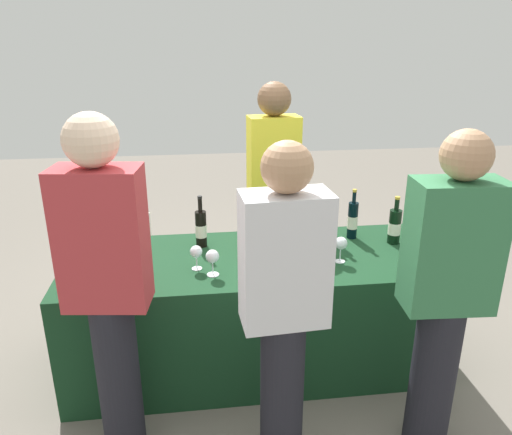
{
  "coord_description": "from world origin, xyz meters",
  "views": [
    {
      "loc": [
        -0.33,
        -2.62,
        1.96
      ],
      "look_at": [
        0.0,
        0.0,
        0.98
      ],
      "focal_mm": 34.21,
      "sensor_mm": 36.0,
      "label": 1
    }
  ],
  "objects_px": {
    "wine_bottle_2": "(257,232)",
    "wine_bottle_5": "(395,226)",
    "wine_bottle_3": "(332,225)",
    "wine_glass_3": "(341,244)",
    "menu_board": "(124,257)",
    "wine_bottle_0": "(115,237)",
    "wine_glass_1": "(196,253)",
    "wine_bottle_1": "(201,228)",
    "wine_bottle_4": "(353,220)",
    "guest_0": "(108,284)",
    "guest_1": "(284,305)",
    "wine_glass_0": "(133,265)",
    "guest_2": "(446,291)",
    "server_pouring": "(273,191)",
    "wine_glass_2": "(212,257)"
  },
  "relations": [
    {
      "from": "wine_bottle_2",
      "to": "wine_bottle_5",
      "type": "distance_m",
      "value": 0.88
    },
    {
      "from": "wine_bottle_3",
      "to": "wine_glass_3",
      "type": "relative_size",
      "value": 2.05
    },
    {
      "from": "wine_glass_3",
      "to": "menu_board",
      "type": "distance_m",
      "value": 1.8
    },
    {
      "from": "wine_bottle_0",
      "to": "wine_bottle_5",
      "type": "bearing_deg",
      "value": -1.75
    },
    {
      "from": "wine_bottle_3",
      "to": "wine_glass_3",
      "type": "xyz_separation_m",
      "value": [
        -0.03,
        -0.29,
        -0.0
      ]
    },
    {
      "from": "wine_bottle_5",
      "to": "wine_glass_1",
      "type": "distance_m",
      "value": 1.26
    },
    {
      "from": "wine_bottle_1",
      "to": "wine_bottle_4",
      "type": "distance_m",
      "value": 0.97
    },
    {
      "from": "wine_bottle_3",
      "to": "wine_bottle_4",
      "type": "height_order",
      "value": "wine_bottle_4"
    },
    {
      "from": "guest_0",
      "to": "guest_1",
      "type": "distance_m",
      "value": 0.79
    },
    {
      "from": "wine_bottle_5",
      "to": "wine_glass_0",
      "type": "xyz_separation_m",
      "value": [
        -1.58,
        -0.32,
        -0.02
      ]
    },
    {
      "from": "wine_bottle_3",
      "to": "wine_bottle_5",
      "type": "xyz_separation_m",
      "value": [
        0.39,
        -0.06,
        -0.0
      ]
    },
    {
      "from": "wine_bottle_1",
      "to": "wine_glass_0",
      "type": "relative_size",
      "value": 2.38
    },
    {
      "from": "guest_2",
      "to": "wine_bottle_3",
      "type": "bearing_deg",
      "value": 109.71
    },
    {
      "from": "wine_bottle_1",
      "to": "wine_bottle_2",
      "type": "distance_m",
      "value": 0.35
    },
    {
      "from": "wine_glass_0",
      "to": "server_pouring",
      "type": "xyz_separation_m",
      "value": [
        0.89,
        0.85,
        0.12
      ]
    },
    {
      "from": "wine_bottle_1",
      "to": "wine_glass_0",
      "type": "distance_m",
      "value": 0.56
    },
    {
      "from": "wine_bottle_5",
      "to": "server_pouring",
      "type": "bearing_deg",
      "value": 142.52
    },
    {
      "from": "wine_glass_3",
      "to": "wine_bottle_5",
      "type": "bearing_deg",
      "value": 28.89
    },
    {
      "from": "wine_glass_0",
      "to": "wine_glass_1",
      "type": "distance_m",
      "value": 0.35
    },
    {
      "from": "wine_glass_0",
      "to": "menu_board",
      "type": "xyz_separation_m",
      "value": [
        -0.23,
        1.13,
        -0.46
      ]
    },
    {
      "from": "wine_glass_0",
      "to": "wine_glass_3",
      "type": "relative_size",
      "value": 0.9
    },
    {
      "from": "wine_glass_1",
      "to": "menu_board",
      "type": "bearing_deg",
      "value": 118.75
    },
    {
      "from": "wine_bottle_5",
      "to": "wine_glass_1",
      "type": "xyz_separation_m",
      "value": [
        -1.24,
        -0.22,
        -0.01
      ]
    },
    {
      "from": "wine_bottle_3",
      "to": "menu_board",
      "type": "bearing_deg",
      "value": 152.14
    },
    {
      "from": "wine_glass_3",
      "to": "guest_2",
      "type": "relative_size",
      "value": 0.1
    },
    {
      "from": "wine_bottle_5",
      "to": "wine_glass_3",
      "type": "xyz_separation_m",
      "value": [
        -0.42,
        -0.23,
        -0.0
      ]
    },
    {
      "from": "wine_bottle_2",
      "to": "server_pouring",
      "type": "height_order",
      "value": "server_pouring"
    },
    {
      "from": "wine_bottle_2",
      "to": "guest_1",
      "type": "relative_size",
      "value": 0.21
    },
    {
      "from": "wine_glass_2",
      "to": "wine_glass_1",
      "type": "bearing_deg",
      "value": 135.4
    },
    {
      "from": "wine_bottle_0",
      "to": "menu_board",
      "type": "xyz_separation_m",
      "value": [
        -0.08,
        0.75,
        -0.48
      ]
    },
    {
      "from": "wine_bottle_1",
      "to": "wine_bottle_4",
      "type": "xyz_separation_m",
      "value": [
        0.97,
        0.02,
        0.0
      ]
    },
    {
      "from": "wine_bottle_0",
      "to": "wine_glass_2",
      "type": "distance_m",
      "value": 0.67
    },
    {
      "from": "wine_glass_0",
      "to": "guest_2",
      "type": "xyz_separation_m",
      "value": [
        1.46,
        -0.56,
        0.05
      ]
    },
    {
      "from": "wine_glass_1",
      "to": "guest_1",
      "type": "xyz_separation_m",
      "value": [
        0.38,
        -0.67,
        0.03
      ]
    },
    {
      "from": "wine_bottle_0",
      "to": "wine_bottle_4",
      "type": "bearing_deg",
      "value": 2.45
    },
    {
      "from": "wine_bottle_1",
      "to": "wine_bottle_0",
      "type": "bearing_deg",
      "value": -174.7
    },
    {
      "from": "wine_bottle_0",
      "to": "wine_bottle_4",
      "type": "height_order",
      "value": "wine_bottle_4"
    },
    {
      "from": "wine_bottle_0",
      "to": "wine_bottle_1",
      "type": "height_order",
      "value": "wine_bottle_1"
    },
    {
      "from": "wine_bottle_3",
      "to": "guest_1",
      "type": "bearing_deg",
      "value": -116.76
    },
    {
      "from": "wine_bottle_5",
      "to": "guest_2",
      "type": "bearing_deg",
      "value": -97.68
    },
    {
      "from": "wine_bottle_4",
      "to": "wine_glass_1",
      "type": "height_order",
      "value": "wine_bottle_4"
    },
    {
      "from": "wine_glass_0",
      "to": "wine_bottle_5",
      "type": "bearing_deg",
      "value": 11.58
    },
    {
      "from": "wine_bottle_2",
      "to": "wine_bottle_5",
      "type": "height_order",
      "value": "wine_bottle_2"
    },
    {
      "from": "wine_bottle_1",
      "to": "guest_0",
      "type": "height_order",
      "value": "guest_0"
    },
    {
      "from": "wine_bottle_5",
      "to": "guest_1",
      "type": "distance_m",
      "value": 1.25
    },
    {
      "from": "wine_glass_2",
      "to": "guest_1",
      "type": "distance_m",
      "value": 0.65
    },
    {
      "from": "server_pouring",
      "to": "guest_2",
      "type": "bearing_deg",
      "value": 107.66
    },
    {
      "from": "wine_bottle_4",
      "to": "wine_bottle_5",
      "type": "xyz_separation_m",
      "value": [
        0.24,
        -0.12,
        -0.01
      ]
    },
    {
      "from": "wine_glass_0",
      "to": "guest_2",
      "type": "height_order",
      "value": "guest_2"
    },
    {
      "from": "wine_glass_2",
      "to": "wine_bottle_1",
      "type": "bearing_deg",
      "value": 97.46
    }
  ]
}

